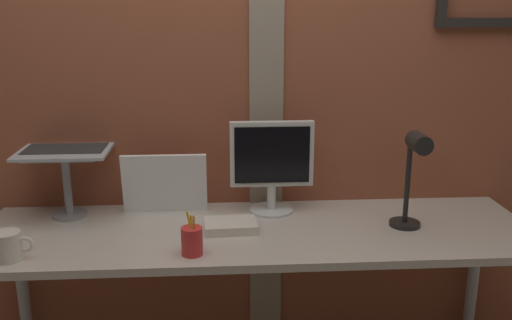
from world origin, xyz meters
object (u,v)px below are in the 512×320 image
at_px(monitor, 272,161).
at_px(coffee_mug, 8,246).
at_px(laptop, 67,135).
at_px(desk_lamp, 413,170).
at_px(pen_cup, 192,241).
at_px(whiteboard_panel, 165,184).

relative_size(monitor, coffee_mug, 2.87).
relative_size(laptop, coffee_mug, 2.65).
bearing_deg(monitor, coffee_mug, -156.72).
bearing_deg(coffee_mug, desk_lamp, 6.27).
height_order(pen_cup, coffee_mug, pen_cup).
height_order(desk_lamp, coffee_mug, desk_lamp).
bearing_deg(pen_cup, coffee_mug, -179.99).
bearing_deg(desk_lamp, monitor, 154.43).
height_order(monitor, pen_cup, monitor).
height_order(laptop, desk_lamp, laptop).
bearing_deg(coffee_mug, monitor, 23.28).
bearing_deg(coffee_mug, whiteboard_panel, 40.59).
bearing_deg(whiteboard_panel, coffee_mug, -139.41).
xyz_separation_m(monitor, desk_lamp, (0.51, -0.24, 0.02)).
distance_m(pen_cup, coffee_mug, 0.62).
relative_size(monitor, whiteboard_panel, 1.11).
height_order(laptop, whiteboard_panel, laptop).
xyz_separation_m(laptop, desk_lamp, (1.34, -0.31, -0.08)).
height_order(monitor, whiteboard_panel, monitor).
xyz_separation_m(monitor, coffee_mug, (-0.93, -0.40, -0.17)).
bearing_deg(coffee_mug, pen_cup, 0.01).
relative_size(pen_cup, coffee_mug, 1.17).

